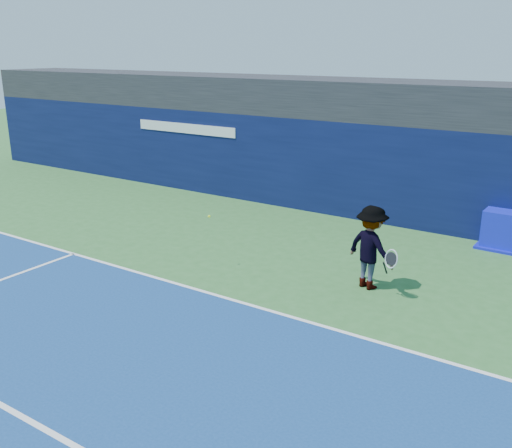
# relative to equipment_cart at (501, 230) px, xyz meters

# --- Properties ---
(ground) EXTENTS (80.00, 80.00, 0.00)m
(ground) POSITION_rel_equipment_cart_xyz_m (-4.19, -9.78, -0.48)
(ground) COLOR #326B30
(ground) RESTS_ON ground
(baseline) EXTENTS (24.00, 0.10, 0.01)m
(baseline) POSITION_rel_equipment_cart_xyz_m (-4.19, -6.78, -0.47)
(baseline) COLOR white
(baseline) RESTS_ON ground
(service_line) EXTENTS (24.00, 0.10, 0.01)m
(service_line) POSITION_rel_equipment_cart_xyz_m (-4.19, -11.78, -0.47)
(service_line) COLOR white
(service_line) RESTS_ON ground
(stadium_band) EXTENTS (36.00, 3.00, 1.20)m
(stadium_band) POSITION_rel_equipment_cart_xyz_m (-4.19, 1.72, 3.12)
(stadium_band) COLOR #222227
(stadium_band) RESTS_ON back_wall_assembly
(back_wall_assembly) EXTENTS (36.00, 1.03, 3.00)m
(back_wall_assembly) POSITION_rel_equipment_cart_xyz_m (-4.19, 0.72, 1.03)
(back_wall_assembly) COLOR #0A1139
(back_wall_assembly) RESTS_ON ground
(equipment_cart) EXTENTS (1.11, 1.11, 1.04)m
(equipment_cart) POSITION_rel_equipment_cart_xyz_m (0.00, 0.00, 0.00)
(equipment_cart) COLOR #0D14C3
(equipment_cart) RESTS_ON ground
(tennis_player) EXTENTS (1.46, 1.07, 1.90)m
(tennis_player) POSITION_rel_equipment_cart_xyz_m (-1.88, -4.50, 0.48)
(tennis_player) COLOR silver
(tennis_player) RESTS_ON ground
(tennis_ball) EXTENTS (0.06, 0.06, 0.06)m
(tennis_ball) POSITION_rel_equipment_cart_xyz_m (-5.66, -5.48, 0.82)
(tennis_ball) COLOR #E7FA1B
(tennis_ball) RESTS_ON ground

